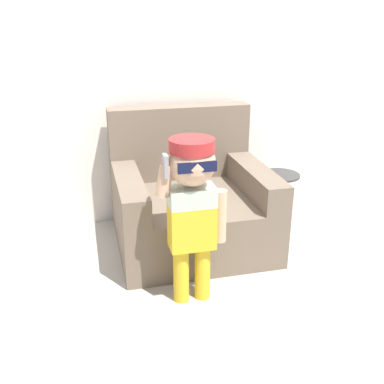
# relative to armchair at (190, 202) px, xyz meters

# --- Properties ---
(ground_plane) EXTENTS (10.00, 10.00, 0.00)m
(ground_plane) POSITION_rel_armchair_xyz_m (0.19, -0.11, -0.33)
(ground_plane) COLOR #ADA89E
(wall_back) EXTENTS (10.00, 0.05, 2.60)m
(wall_back) POSITION_rel_armchair_xyz_m (0.19, 0.55, 0.97)
(wall_back) COLOR silver
(wall_back) RESTS_ON ground_plane
(armchair) EXTENTS (1.13, 1.04, 1.00)m
(armchair) POSITION_rel_armchair_xyz_m (0.00, 0.00, 0.00)
(armchair) COLOR #6B5B4C
(armchair) RESTS_ON ground_plane
(person_child) EXTENTS (0.43, 0.32, 1.04)m
(person_child) POSITION_rel_armchair_xyz_m (-0.17, -0.77, 0.37)
(person_child) COLOR gold
(person_child) RESTS_ON ground_plane
(side_table) EXTENTS (0.32, 0.32, 0.45)m
(side_table) POSITION_rel_armchair_xyz_m (0.79, 0.10, -0.05)
(side_table) COLOR #333333
(side_table) RESTS_ON ground_plane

